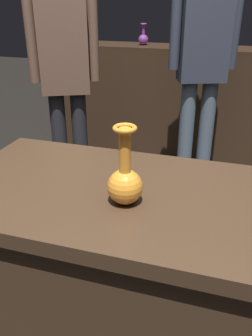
{
  "coord_description": "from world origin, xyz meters",
  "views": [
    {
      "loc": [
        0.29,
        -0.96,
        1.37
      ],
      "look_at": [
        0.01,
        -0.03,
        0.9
      ],
      "focal_mm": 37.7,
      "sensor_mm": 36.0,
      "label": 1
    }
  ],
  "objects_px": {
    "shelf_vase_left": "(143,38)",
    "visitor_near_left": "(65,71)",
    "visitor_center_back": "(203,56)",
    "vase_centerpiece": "(125,180)",
    "shelf_vase_center": "(204,35)"
  },
  "relations": [
    {
      "from": "visitor_center_back",
      "to": "visitor_near_left",
      "type": "bearing_deg",
      "value": -0.3
    },
    {
      "from": "shelf_vase_left",
      "to": "visitor_near_left",
      "type": "xyz_separation_m",
      "value": [
        -0.3,
        -0.94,
        -0.13
      ]
    },
    {
      "from": "shelf_vase_left",
      "to": "visitor_near_left",
      "type": "relative_size",
      "value": 0.11
    },
    {
      "from": "vase_centerpiece",
      "to": "visitor_center_back",
      "type": "xyz_separation_m",
      "value": [
        0.05,
        1.65,
        0.13
      ]
    },
    {
      "from": "shelf_vase_left",
      "to": "visitor_near_left",
      "type": "distance_m",
      "value": 1.0
    },
    {
      "from": "shelf_vase_left",
      "to": "visitor_center_back",
      "type": "relative_size",
      "value": 0.1
    },
    {
      "from": "shelf_vase_center",
      "to": "visitor_near_left",
      "type": "height_order",
      "value": "visitor_near_left"
    },
    {
      "from": "visitor_near_left",
      "to": "visitor_center_back",
      "type": "bearing_deg",
      "value": 174.99
    },
    {
      "from": "shelf_vase_left",
      "to": "visitor_near_left",
      "type": "bearing_deg",
      "value": -107.76
    },
    {
      "from": "shelf_vase_center",
      "to": "visitor_center_back",
      "type": "relative_size",
      "value": 0.11
    },
    {
      "from": "shelf_vase_left",
      "to": "visitor_center_back",
      "type": "height_order",
      "value": "visitor_center_back"
    },
    {
      "from": "vase_centerpiece",
      "to": "visitor_center_back",
      "type": "distance_m",
      "value": 1.66
    },
    {
      "from": "visitor_near_left",
      "to": "vase_centerpiece",
      "type": "bearing_deg",
      "value": 96.82
    },
    {
      "from": "shelf_vase_left",
      "to": "shelf_vase_center",
      "type": "height_order",
      "value": "shelf_vase_center"
    },
    {
      "from": "shelf_vase_center",
      "to": "visitor_near_left",
      "type": "distance_m",
      "value": 1.21
    }
  ]
}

